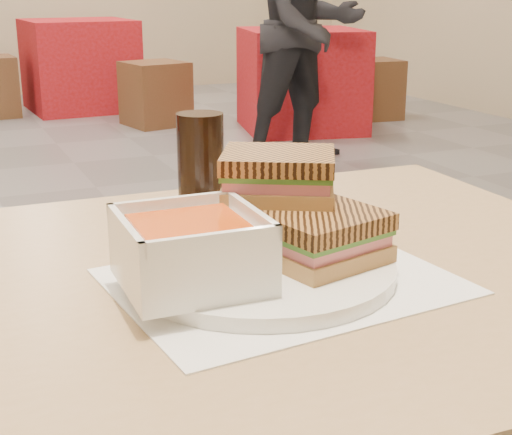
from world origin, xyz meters
name	(u,v)px	position (x,y,z in m)	size (l,w,h in m)	color
main_table	(116,392)	(-0.13, -1.96, 0.64)	(1.21, 0.72, 0.75)	#A5825C
tray_liner	(283,281)	(0.04, -2.01, 0.75)	(0.36, 0.29, 0.00)	white
plate	(261,269)	(0.02, -1.99, 0.76)	(0.28, 0.28, 0.02)	white
soup_bowl	(191,253)	(-0.06, -2.02, 0.80)	(0.13, 0.13, 0.07)	white
panini_lower	(324,237)	(0.08, -2.01, 0.79)	(0.14, 0.12, 0.05)	#AA7A46
panini_upper	(278,176)	(0.06, -1.94, 0.84)	(0.15, 0.15, 0.05)	#AA7A46
cola_glass	(201,163)	(0.04, -1.74, 0.82)	(0.06, 0.06, 0.13)	black
bg_table_1	(301,80)	(2.26, 2.30, 0.36)	(0.98, 0.98, 0.73)	#AD1B2B
bg_table_2	(80,65)	(0.96, 3.88, 0.37)	(0.89, 0.89, 0.75)	#AD1B2B
bg_chair_1l	(155,94)	(1.33, 2.91, 0.24)	(0.50, 0.50, 0.48)	brown
bg_chair_1r	(371,89)	(2.99, 2.52, 0.23)	(0.45, 0.45, 0.46)	brown
bg_chair_2r	(62,83)	(0.79, 3.86, 0.24)	(0.44, 0.44, 0.47)	brown
patron_b	(309,25)	(1.84, 1.39, 0.80)	(0.88, 0.74, 1.61)	black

